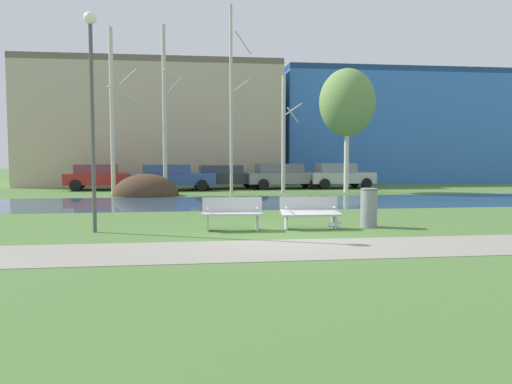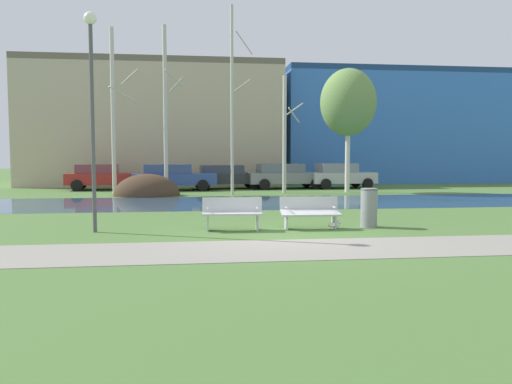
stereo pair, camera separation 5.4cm
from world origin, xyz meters
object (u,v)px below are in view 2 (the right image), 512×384
streetlamp (92,87)px  bench_right (310,212)px  parked_wagon_fourth_grey (285,175)px  parked_suv_fifth_silver (340,175)px  seagull (335,225)px  parked_van_nearest_red (102,176)px  parked_hatch_third_dark (226,176)px  trash_bin (369,207)px  parked_sedan_second_blue (172,177)px  bench_left (232,213)px

streetlamp → bench_right: bearing=-1.1°
parked_wagon_fourth_grey → parked_suv_fifth_silver: bearing=-1.8°
seagull → parked_wagon_fourth_grey: parked_wagon_fourth_grey is taller
parked_wagon_fourth_grey → streetlamp: bearing=-116.0°
streetlamp → parked_van_nearest_red: 17.06m
bench_right → parked_van_nearest_red: size_ratio=0.38×
seagull → parked_hatch_third_dark: (-1.82, 17.03, 0.63)m
parked_hatch_third_dark → parked_wagon_fourth_grey: (3.55, -0.23, 0.04)m
trash_bin → parked_sedan_second_blue: size_ratio=0.22×
streetlamp → parked_van_nearest_red: size_ratio=1.30×
parked_van_nearest_red → parked_suv_fifth_silver: bearing=-0.9°
bench_right → bench_left: bearing=180.0°
bench_left → parked_wagon_fourth_grey: bearing=74.9°
seagull → parked_hatch_third_dark: size_ratio=0.09×
trash_bin → bench_left: bearing=-178.1°
seagull → parked_wagon_fourth_grey: size_ratio=0.08×
parked_van_nearest_red → bench_right: bearing=-63.3°
streetlamp → parked_suv_fifth_silver: size_ratio=1.35×
bench_right → parked_wagon_fourth_grey: (2.36, 16.59, 0.33)m
parked_van_nearest_red → parked_wagon_fourth_grey: parked_wagon_fourth_grey is taller
trash_bin → parked_hatch_third_dark: (-2.89, 16.70, 0.20)m
trash_bin → streetlamp: size_ratio=0.19×
streetlamp → parked_sedan_second_blue: streetlamp is taller
parked_van_nearest_red → parked_suv_fifth_silver: (14.20, -0.21, 0.01)m
bench_left → parked_hatch_third_dark: bearing=86.9°
bench_right → trash_bin: bearing=4.3°
seagull → bench_right: bearing=162.6°
parked_suv_fifth_silver → parked_wagon_fourth_grey: bearing=178.2°
parked_wagon_fourth_grey → parked_hatch_third_dark: bearing=176.2°
parked_sedan_second_blue → parked_van_nearest_red: bearing=166.7°
parked_sedan_second_blue → parked_wagon_fourth_grey: size_ratio=0.99×
bench_left → parked_van_nearest_red: (-6.30, 16.70, 0.31)m
bench_left → parked_van_nearest_red: parked_van_nearest_red is taller
parked_sedan_second_blue → streetlamp: bearing=-94.9°
parked_van_nearest_red → parked_hatch_third_dark: (7.23, 0.13, -0.03)m
bench_left → parked_wagon_fourth_grey: size_ratio=0.33×
bench_left → parked_van_nearest_red: bearing=110.7°
streetlamp → parked_suv_fifth_silver: (11.47, 16.37, -2.92)m
parked_van_nearest_red → bench_left: bearing=-69.3°
parked_van_nearest_red → seagull: bearing=-61.8°
bench_right → seagull: bench_right is taller
parked_van_nearest_red → parked_suv_fifth_silver: size_ratio=1.04×
trash_bin → parked_van_nearest_red: parked_van_nearest_red is taller
bench_right → streetlamp: streetlamp is taller
parked_sedan_second_blue → parked_suv_fifth_silver: bearing=4.3°
parked_suv_fifth_silver → streetlamp: bearing=-125.0°
trash_bin → seagull: size_ratio=2.75×
parked_hatch_third_dark → parked_suv_fifth_silver: parked_suv_fifth_silver is taller
seagull → parked_sedan_second_blue: 16.70m
parked_hatch_third_dark → parked_sedan_second_blue: bearing=-160.8°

